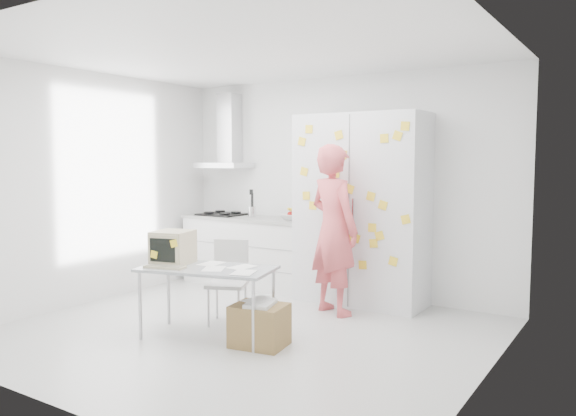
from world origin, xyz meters
The scene contains 10 objects.
floor centered at (0.00, 0.00, -0.01)m, with size 4.50×4.00×0.02m, color silver.
walls centered at (0.00, 0.72, 1.35)m, with size 4.52×4.01×2.70m.
ceiling centered at (0.00, 0.00, 2.70)m, with size 4.50×4.00×0.02m, color white.
counter_run centered at (-1.20, 1.70, 0.47)m, with size 1.84×0.63×1.28m.
range_hood centered at (-1.65, 1.84, 1.96)m, with size 0.70×0.48×1.01m.
tall_cabinet centered at (0.45, 1.67, 1.10)m, with size 1.50×0.68×2.20m.
person centered at (0.40, 1.10, 0.92)m, with size 0.67×0.44×1.84m, color #E4585D.
desk centered at (-0.46, -0.32, 0.75)m, with size 1.36×0.91×0.99m.
chair centered at (-0.36, 0.23, 0.48)m, with size 0.50×0.50×0.85m.
cardboard_box centered at (0.35, -0.23, 0.20)m, with size 0.53×0.45×0.41m.
Camera 1 is at (3.25, -4.24, 1.68)m, focal length 35.00 mm.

